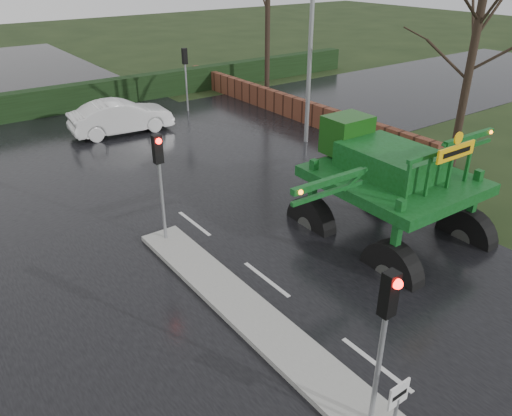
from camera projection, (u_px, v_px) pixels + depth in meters
ground at (376, 365)px, 11.01m from camera, size 140.00×140.00×0.00m
road_main at (167, 203)px, 18.20m from camera, size 14.00×80.00×0.02m
road_cross at (105, 155)px, 22.51m from camera, size 80.00×12.00×0.02m
median_island at (249, 314)px, 12.45m from camera, size 1.20×10.00×0.16m
hedge_row at (50, 101)px, 27.92m from camera, size 44.00×0.90×1.50m
brick_wall at (286, 105)px, 27.77m from camera, size 0.40×20.00×1.20m
keep_left_sign at (397, 402)px, 8.77m from camera, size 0.50×0.07×1.35m
traffic_signal_near at (386, 319)px, 8.43m from camera, size 0.26×0.33×3.52m
traffic_signal_mid at (159, 166)px, 14.54m from camera, size 0.26×0.33×3.52m
traffic_signal_far at (185, 66)px, 27.64m from camera, size 0.26×0.33×3.52m
street_light_right at (307, 10)px, 21.24m from camera, size 3.85×0.30×10.00m
tree_right_near at (475, 39)px, 19.02m from camera, size 5.60×5.60×9.64m
crop_sprayer at (395, 197)px, 13.30m from camera, size 8.74×5.52×4.88m
white_sedan at (123, 133)px, 25.31m from camera, size 5.15×2.18×1.65m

